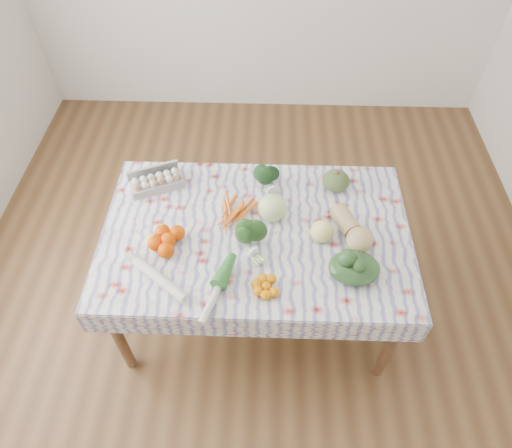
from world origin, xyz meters
The scene contains 16 objects.
ground centered at (0.00, 0.00, 0.00)m, with size 4.50×4.50×0.00m, color #54371D.
dining_table centered at (0.00, 0.00, 0.68)m, with size 1.60×1.00×0.75m.
tablecloth centered at (0.00, 0.00, 0.76)m, with size 1.66×1.06×0.01m, color silver.
egg_carton centered at (-0.58, 0.31, 0.80)m, with size 0.30×0.12×0.08m, color #A3A49F.
carrot_bunch centered at (-0.12, 0.10, 0.78)m, with size 0.22×0.20×0.04m, color orange.
kale_bunch centered at (0.07, 0.32, 0.83)m, with size 0.15×0.13×0.13m, color #153816.
kabocha_squash centered at (0.45, 0.35, 0.81)m, with size 0.16×0.16×0.10m, color #455A2A.
cabbage centered at (0.09, 0.10, 0.84)m, with size 0.15×0.15×0.15m, color #C8DE8B.
butternut_squash centered at (0.50, -0.02, 0.83)m, with size 0.14×0.29×0.14m, color tan.
orange_cluster centered at (-0.45, -0.11, 0.81)m, with size 0.26×0.26×0.09m, color #DC4600.
broccoli centered at (-0.04, -0.13, 0.82)m, with size 0.16×0.16×0.12m, color #26521D.
mandarin_cluster centered at (0.06, -0.36, 0.79)m, with size 0.17×0.17×0.05m, color orange.
grapefruit centered at (0.34, -0.04, 0.82)m, with size 0.12×0.12×0.12m, color #EEEB7E.
spinach_bag centered at (0.49, -0.26, 0.82)m, with size 0.25×0.20×0.11m, color #1C3919.
daikon centered at (-0.46, -0.34, 0.79)m, with size 0.05×0.05×0.37m, color silver.
leek centered at (-0.17, -0.39, 0.78)m, with size 0.04×0.04×0.38m, color beige.
Camera 1 is at (0.05, -1.56, 2.66)m, focal length 32.00 mm.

